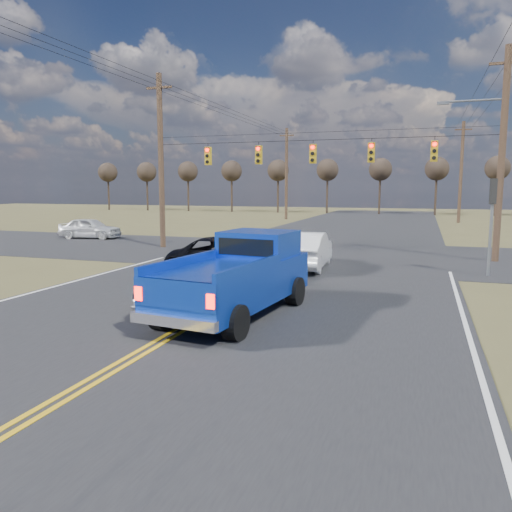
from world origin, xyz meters
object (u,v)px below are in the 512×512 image
(cross_car_west, at_px, (90,228))
(silver_suv, at_px, (191,283))
(black_suv, at_px, (223,255))
(white_car_queue, at_px, (306,250))
(pickup_truck, at_px, (238,276))
(dgrey_car_queue, at_px, (252,258))

(cross_car_west, bearing_deg, silver_suv, -140.73)
(black_suv, bearing_deg, white_car_queue, -137.01)
(silver_suv, distance_m, cross_car_west, 22.38)
(pickup_truck, xyz_separation_m, cross_car_west, (-17.20, 16.37, -0.36))
(black_suv, relative_size, white_car_queue, 1.13)
(black_suv, height_order, cross_car_west, black_suv)
(silver_suv, height_order, dgrey_car_queue, silver_suv)
(dgrey_car_queue, bearing_deg, pickup_truck, 99.06)
(pickup_truck, height_order, silver_suv, pickup_truck)
(pickup_truck, height_order, dgrey_car_queue, pickup_truck)
(pickup_truck, bearing_deg, cross_car_west, 143.01)
(cross_car_west, bearing_deg, pickup_truck, -138.42)
(black_suv, relative_size, dgrey_car_queue, 1.09)
(silver_suv, xyz_separation_m, cross_car_west, (-15.57, 16.07, -0.04))
(black_suv, xyz_separation_m, cross_car_west, (-14.22, 10.20, -0.05))
(white_car_queue, xyz_separation_m, dgrey_car_queue, (-1.60, -2.71, -0.07))
(white_car_queue, relative_size, cross_car_west, 1.15)
(silver_suv, relative_size, dgrey_car_queue, 0.87)
(pickup_truck, relative_size, dgrey_car_queue, 1.21)
(silver_suv, xyz_separation_m, dgrey_car_queue, (0.00, 5.56, -0.02))
(white_car_queue, xyz_separation_m, cross_car_west, (-17.17, 7.80, -0.08))
(dgrey_car_queue, distance_m, cross_car_west, 18.79)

